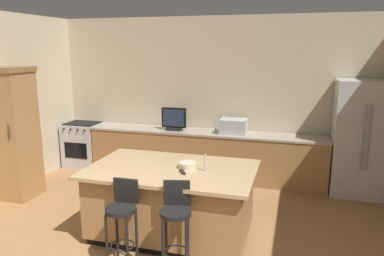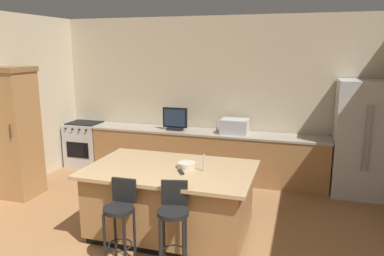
% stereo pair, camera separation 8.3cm
% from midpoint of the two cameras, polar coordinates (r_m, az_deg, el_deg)
% --- Properties ---
extents(wall_back, '(6.69, 0.12, 3.00)m').
position_cam_midpoint_polar(wall_back, '(7.06, 3.13, 4.87)').
color(wall_back, beige).
rests_on(wall_back, ground_plane).
extents(counter_back, '(4.45, 0.62, 0.89)m').
position_cam_midpoint_polar(counter_back, '(6.94, 1.60, -4.13)').
color(counter_back, '#9E7042').
rests_on(counter_back, ground_plane).
extents(kitchen_island, '(2.13, 1.32, 0.92)m').
position_cam_midpoint_polar(kitchen_island, '(4.86, -3.66, -11.26)').
color(kitchen_island, black).
rests_on(kitchen_island, ground_plane).
extents(refrigerator, '(0.89, 0.76, 1.92)m').
position_cam_midpoint_polar(refrigerator, '(6.63, 24.55, -1.47)').
color(refrigerator, '#B7BABF').
rests_on(refrigerator, ground_plane).
extents(range_oven, '(0.72, 0.63, 0.91)m').
position_cam_midpoint_polar(range_oven, '(7.96, -16.79, -2.45)').
color(range_oven, '#B7BABF').
rests_on(range_oven, ground_plane).
extents(cabinet_tower, '(0.57, 0.62, 2.13)m').
position_cam_midpoint_polar(cabinet_tower, '(6.54, -26.17, -0.45)').
color(cabinet_tower, '#9E7042').
rests_on(cabinet_tower, ground_plane).
extents(microwave, '(0.48, 0.36, 0.26)m').
position_cam_midpoint_polar(microwave, '(6.68, 6.14, 0.29)').
color(microwave, '#B7BABF').
rests_on(microwave, counter_back).
extents(tv_monitor, '(0.47, 0.16, 0.43)m').
position_cam_midpoint_polar(tv_monitor, '(6.90, -3.18, 1.29)').
color(tv_monitor, black).
rests_on(tv_monitor, counter_back).
extents(sink_faucet_back, '(0.02, 0.02, 0.24)m').
position_cam_midpoint_polar(sink_faucet_back, '(6.85, 3.36, 0.53)').
color(sink_faucet_back, '#B2B2B7').
rests_on(sink_faucet_back, counter_back).
extents(sink_faucet_island, '(0.02, 0.02, 0.22)m').
position_cam_midpoint_polar(sink_faucet_island, '(4.54, 1.54, -5.41)').
color(sink_faucet_island, '#B2B2B7').
rests_on(sink_faucet_island, kitchen_island).
extents(bar_stool_left, '(0.34, 0.34, 0.98)m').
position_cam_midpoint_polar(bar_stool_left, '(4.26, -11.36, -13.23)').
color(bar_stool_left, black).
rests_on(bar_stool_left, ground_plane).
extents(bar_stool_right, '(0.35, 0.37, 1.02)m').
position_cam_midpoint_polar(bar_stool_right, '(4.04, -3.12, -14.07)').
color(bar_stool_right, black).
rests_on(bar_stool_right, ground_plane).
extents(fruit_bowl, '(0.23, 0.23, 0.07)m').
position_cam_midpoint_polar(fruit_bowl, '(4.68, -1.18, -5.82)').
color(fruit_bowl, beige).
rests_on(fruit_bowl, kitchen_island).
extents(cell_phone, '(0.08, 0.15, 0.01)m').
position_cam_midpoint_polar(cell_phone, '(4.87, -0.87, -5.48)').
color(cell_phone, black).
rests_on(cell_phone, kitchen_island).
extents(tv_remote, '(0.13, 0.17, 0.02)m').
position_cam_midpoint_polar(tv_remote, '(4.51, -2.03, -6.86)').
color(tv_remote, black).
rests_on(tv_remote, kitchen_island).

